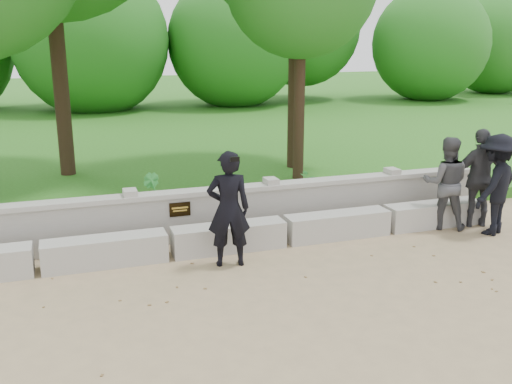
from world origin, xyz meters
The scene contains 10 objects.
ground centered at (0.00, 0.00, 0.00)m, with size 80.00×80.00×0.00m, color tan.
lawn centered at (0.00, 14.00, 0.12)m, with size 40.00×22.00×0.25m, color #2A5E16.
concrete_bench centered at (0.00, 1.90, 0.22)m, with size 11.90×0.45×0.45m.
parapet_wall centered at (0.00, 2.60, 0.46)m, with size 12.50×0.35×0.90m.
man_main centered at (0.83, 1.29, 0.91)m, with size 0.73×0.65×1.81m.
visitor_left centered at (5.12, 1.76, 0.86)m, with size 1.05×0.98×1.72m.
visitor_mid centered at (5.75, 1.21, 0.91)m, with size 1.35×1.13×1.82m.
visitor_right centered at (5.79, 1.66, 0.92)m, with size 1.14×0.63×1.85m.
shrub_b centered at (0.06, 3.99, 0.59)m, with size 0.37×0.30×0.67m, color #2E8935.
shrub_c centered at (3.17, 3.30, 0.56)m, with size 0.56×0.48×0.62m, color #2E8935.
Camera 1 is at (-1.45, -6.73, 3.41)m, focal length 40.00 mm.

